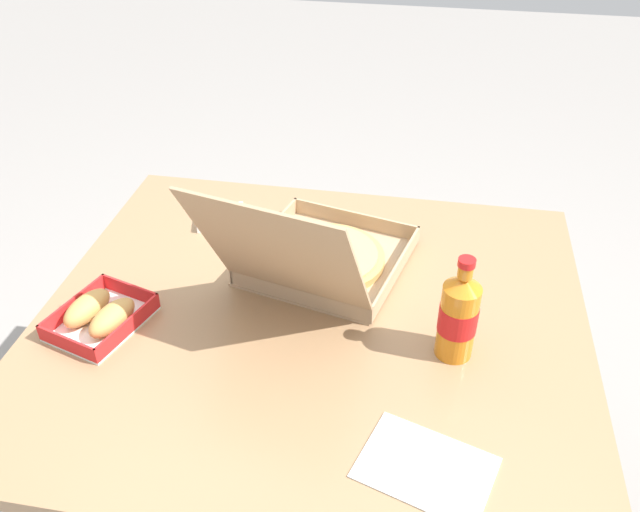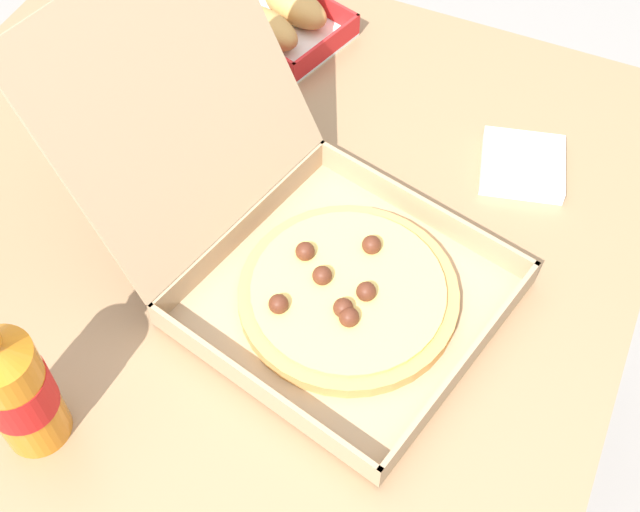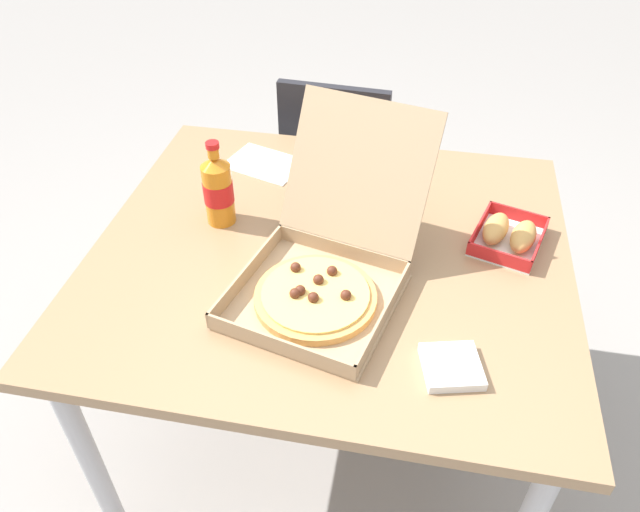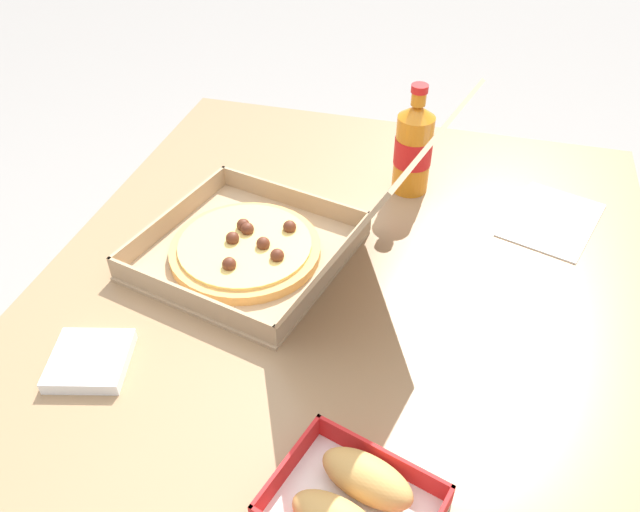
# 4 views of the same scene
# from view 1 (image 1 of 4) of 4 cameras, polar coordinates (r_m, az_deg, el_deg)

# --- Properties ---
(dining_table) EXTENTS (1.13, 1.03, 0.71)m
(dining_table) POSITION_cam_1_polar(r_m,az_deg,el_deg) (1.44, -0.69, -7.35)
(dining_table) COLOR #997551
(dining_table) RESTS_ON ground_plane
(pizza_box_open) EXTENTS (0.44, 0.55, 0.34)m
(pizza_box_open) POSITION_cam_1_polar(r_m,az_deg,el_deg) (1.46, 0.04, -0.10)
(pizza_box_open) COLOR tan
(pizza_box_open) RESTS_ON dining_table
(bread_side_box) EXTENTS (0.20, 0.23, 0.06)m
(bread_side_box) POSITION_cam_1_polar(r_m,az_deg,el_deg) (1.42, -18.33, -4.80)
(bread_side_box) COLOR white
(bread_side_box) RESTS_ON dining_table
(cola_bottle) EXTENTS (0.07, 0.07, 0.22)m
(cola_bottle) POSITION_cam_1_polar(r_m,az_deg,el_deg) (1.27, 11.77, -5.01)
(cola_bottle) COLOR orange
(cola_bottle) RESTS_ON dining_table
(paper_menu) EXTENTS (0.25, 0.21, 0.00)m
(paper_menu) POSITION_cam_1_polar(r_m,az_deg,el_deg) (1.14, 9.05, -17.48)
(paper_menu) COLOR white
(paper_menu) RESTS_ON dining_table
(napkin_pile) EXTENTS (0.13, 0.13, 0.02)m
(napkin_pile) POSITION_cam_1_polar(r_m,az_deg,el_deg) (1.69, -8.51, 3.31)
(napkin_pile) COLOR white
(napkin_pile) RESTS_ON dining_table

